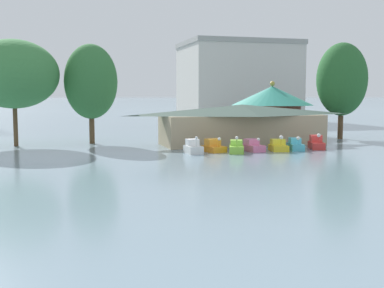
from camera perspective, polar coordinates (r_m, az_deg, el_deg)
pedal_boat_white at (r=48.32m, az=0.12°, el=-0.44°), size 1.54×2.39×1.79m
pedal_boat_orange at (r=49.67m, az=2.57°, el=-0.32°), size 2.20×2.68×1.57m
pedal_boat_lime at (r=48.90m, az=5.25°, el=-0.44°), size 2.22×2.99×1.78m
pedal_boat_pink at (r=50.62m, az=7.17°, el=-0.27°), size 1.87×2.75×1.47m
pedal_boat_yellow at (r=51.30m, az=10.13°, el=-0.25°), size 2.04×2.70×1.71m
pedal_boat_cyan at (r=52.49m, az=12.07°, el=-0.13°), size 1.99×3.12×1.54m
pedal_boat_red at (r=54.04m, az=14.42°, el=0.07°), size 2.15×3.01×1.76m
boathouse at (r=57.26m, az=5.89°, el=2.40°), size 20.19×7.71×4.69m
green_roof_pavilion at (r=69.26m, az=9.40°, el=4.35°), size 11.44×11.44×7.74m
shoreline_tree_tall_left at (r=58.46m, az=-20.26°, el=7.73°), size 10.06×10.06×12.03m
shoreline_tree_mid at (r=59.13m, az=-11.82°, el=7.19°), size 6.26×6.26×11.81m
shoreline_tree_right at (r=66.95m, az=17.23°, el=7.27°), size 6.55×6.55×12.62m
background_building_block at (r=108.95m, az=5.41°, el=7.32°), size 24.09×18.63×17.40m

